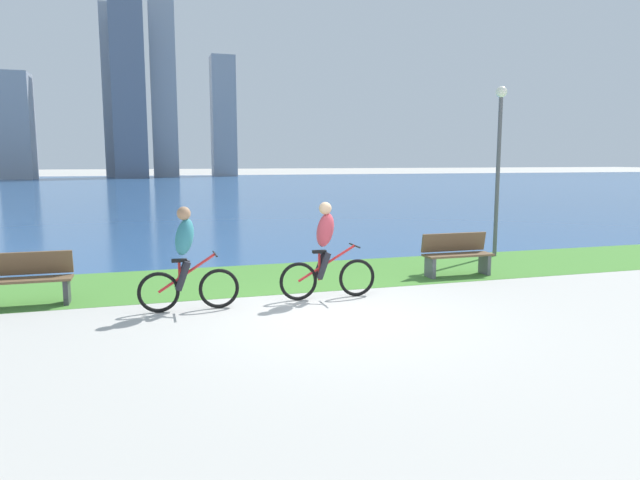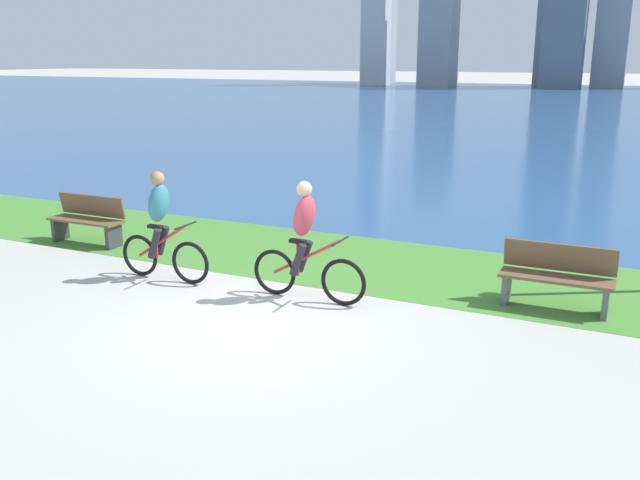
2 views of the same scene
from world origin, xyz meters
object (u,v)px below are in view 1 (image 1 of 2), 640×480
cyclist_trailing (186,260)px  lamppost_tall (499,148)px  bench_near_path (457,255)px  bench_far_along_path (25,279)px  cyclist_lead (326,252)px

cyclist_trailing → lamppost_tall: (7.91, 3.21, 1.90)m
cyclist_trailing → bench_near_path: cyclist_trailing is taller
bench_near_path → lamppost_tall: bearing=40.9°
bench_far_along_path → lamppost_tall: size_ratio=0.35×
cyclist_lead → lamppost_tall: (5.49, 3.07, 1.90)m
cyclist_lead → lamppost_tall: size_ratio=0.42×
lamppost_tall → bench_far_along_path: bearing=-168.8°
cyclist_lead → bench_near_path: size_ratio=1.18×
cyclist_lead → cyclist_trailing: bearing=-176.8°
lamppost_tall → cyclist_trailing: bearing=-157.9°
bench_near_path → cyclist_lead: bearing=-160.6°
bench_near_path → lamppost_tall: size_ratio=0.35×
cyclist_trailing → bench_far_along_path: cyclist_trailing is taller
cyclist_lead → bench_near_path: cyclist_lead is taller
cyclist_lead → lamppost_tall: bearing=29.3°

